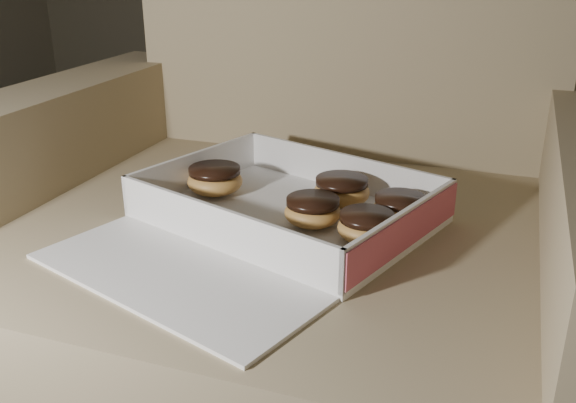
# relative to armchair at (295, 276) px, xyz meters

# --- Properties ---
(floor) EXTENTS (4.50, 4.50, 0.00)m
(floor) POSITION_rel_armchair_xyz_m (-0.29, 0.02, -0.31)
(floor) COLOR black
(floor) RESTS_ON ground
(armchair) EXTENTS (0.96, 0.81, 1.00)m
(armchair) POSITION_rel_armchair_xyz_m (0.00, 0.00, 0.00)
(armchair) COLOR #9C8A63
(armchair) RESTS_ON floor
(bakery_box) EXTENTS (0.49, 0.53, 0.06)m
(bakery_box) POSITION_rel_armchair_xyz_m (0.01, -0.11, 0.15)
(bakery_box) COLOR white
(bakery_box) RESTS_ON armchair
(donut_a) EXTENTS (0.08, 0.08, 0.04)m
(donut_a) POSITION_rel_armchair_xyz_m (0.14, -0.12, 0.16)
(donut_a) COLOR gold
(donut_a) RESTS_ON bakery_box
(donut_b) EXTENTS (0.08, 0.08, 0.04)m
(donut_b) POSITION_rel_armchair_xyz_m (-0.12, -0.04, 0.16)
(donut_b) COLOR gold
(donut_b) RESTS_ON bakery_box
(donut_c) EXTENTS (0.08, 0.08, 0.04)m
(donut_c) POSITION_rel_armchair_xyz_m (0.06, -0.10, 0.16)
(donut_c) COLOR gold
(donut_c) RESTS_ON bakery_box
(donut_d) EXTENTS (0.08, 0.08, 0.04)m
(donut_d) POSITION_rel_armchair_xyz_m (0.17, -0.05, 0.16)
(donut_d) COLOR gold
(donut_d) RESTS_ON bakery_box
(donut_e) EXTENTS (0.08, 0.08, 0.04)m
(donut_e) POSITION_rel_armchair_xyz_m (0.08, -0.02, 0.16)
(donut_e) COLOR gold
(donut_e) RESTS_ON bakery_box
(crumb_a) EXTENTS (0.01, 0.01, 0.00)m
(crumb_a) POSITION_rel_armchair_xyz_m (-0.03, -0.13, 0.14)
(crumb_a) COLOR black
(crumb_a) RESTS_ON bakery_box
(crumb_b) EXTENTS (0.01, 0.01, 0.00)m
(crumb_b) POSITION_rel_armchair_xyz_m (-0.16, -0.07, 0.14)
(crumb_b) COLOR black
(crumb_b) RESTS_ON bakery_box
(crumb_c) EXTENTS (0.01, 0.01, 0.00)m
(crumb_c) POSITION_rel_armchair_xyz_m (0.03, -0.14, 0.14)
(crumb_c) COLOR black
(crumb_c) RESTS_ON bakery_box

